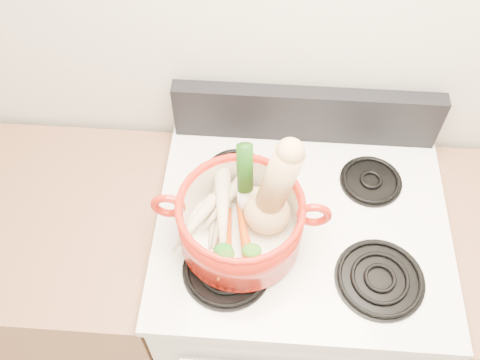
# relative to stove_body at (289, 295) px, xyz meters

# --- Properties ---
(wall_back) EXTENTS (3.50, 0.02, 2.60)m
(wall_back) POSITION_rel_stove_body_xyz_m (0.00, 0.35, 0.84)
(wall_back) COLOR beige
(wall_back) RESTS_ON floor
(stove_body) EXTENTS (0.76, 0.65, 0.92)m
(stove_body) POSITION_rel_stove_body_xyz_m (0.00, 0.00, 0.00)
(stove_body) COLOR silver
(stove_body) RESTS_ON floor
(cooktop) EXTENTS (0.78, 0.67, 0.03)m
(cooktop) POSITION_rel_stove_body_xyz_m (0.00, 0.00, 0.47)
(cooktop) COLOR white
(cooktop) RESTS_ON stove_body
(control_backsplash) EXTENTS (0.76, 0.05, 0.18)m
(control_backsplash) POSITION_rel_stove_body_xyz_m (0.00, 0.30, 0.58)
(control_backsplash) COLOR black
(control_backsplash) RESTS_ON cooktop
(burner_front_left) EXTENTS (0.22, 0.22, 0.02)m
(burner_front_left) POSITION_rel_stove_body_xyz_m (-0.19, -0.16, 0.50)
(burner_front_left) COLOR black
(burner_front_left) RESTS_ON cooktop
(burner_front_right) EXTENTS (0.22, 0.22, 0.02)m
(burner_front_right) POSITION_rel_stove_body_xyz_m (0.19, -0.16, 0.50)
(burner_front_right) COLOR black
(burner_front_right) RESTS_ON cooktop
(burner_back_left) EXTENTS (0.17, 0.17, 0.02)m
(burner_back_left) POSITION_rel_stove_body_xyz_m (-0.19, 0.14, 0.50)
(burner_back_left) COLOR black
(burner_back_left) RESTS_ON cooktop
(burner_back_right) EXTENTS (0.17, 0.17, 0.02)m
(burner_back_right) POSITION_rel_stove_body_xyz_m (0.19, 0.14, 0.50)
(burner_back_right) COLOR black
(burner_back_right) RESTS_ON cooktop
(dutch_oven) EXTENTS (0.31, 0.31, 0.15)m
(dutch_oven) POSITION_rel_stove_body_xyz_m (-0.16, -0.07, 0.58)
(dutch_oven) COLOR #B11C0F
(dutch_oven) RESTS_ON burner_front_left
(pot_handle_left) EXTENTS (0.09, 0.02, 0.09)m
(pot_handle_left) POSITION_rel_stove_body_xyz_m (-0.34, -0.07, 0.64)
(pot_handle_left) COLOR #B11C0F
(pot_handle_left) RESTS_ON dutch_oven
(pot_handle_right) EXTENTS (0.09, 0.02, 0.09)m
(pot_handle_right) POSITION_rel_stove_body_xyz_m (0.01, -0.07, 0.64)
(pot_handle_right) COLOR #B11C0F
(pot_handle_right) RESTS_ON dutch_oven
(squash) EXTENTS (0.18, 0.14, 0.32)m
(squash) POSITION_rel_stove_body_xyz_m (-0.10, -0.05, 0.69)
(squash) COLOR #E1B773
(squash) RESTS_ON dutch_oven
(leek) EXTENTS (0.05, 0.10, 0.26)m
(leek) POSITION_rel_stove_body_xyz_m (-0.16, -0.02, 0.67)
(leek) COLOR silver
(leek) RESTS_ON dutch_oven
(ginger) EXTENTS (0.09, 0.08, 0.04)m
(ginger) POSITION_rel_stove_body_xyz_m (-0.14, 0.02, 0.56)
(ginger) COLOR #D8C585
(ginger) RESTS_ON dutch_oven
(parsnip_0) EXTENTS (0.05, 0.21, 0.06)m
(parsnip_0) POSITION_rel_stove_body_xyz_m (-0.23, -0.03, 0.56)
(parsnip_0) COLOR beige
(parsnip_0) RESTS_ON dutch_oven
(parsnip_1) EXTENTS (0.13, 0.18, 0.06)m
(parsnip_1) POSITION_rel_stove_body_xyz_m (-0.25, -0.04, 0.57)
(parsnip_1) COLOR beige
(parsnip_1) RESTS_ON dutch_oven
(parsnip_2) EXTENTS (0.07, 0.18, 0.05)m
(parsnip_2) POSITION_rel_stove_body_xyz_m (-0.21, -0.05, 0.57)
(parsnip_2) COLOR beige
(parsnip_2) RESTS_ON dutch_oven
(parsnip_3) EXTENTS (0.12, 0.17, 0.05)m
(parsnip_3) POSITION_rel_stove_body_xyz_m (-0.28, -0.08, 0.58)
(parsnip_3) COLOR beige
(parsnip_3) RESTS_ON dutch_oven
(parsnip_4) EXTENTS (0.13, 0.19, 0.05)m
(parsnip_4) POSITION_rel_stove_body_xyz_m (-0.21, -0.02, 0.58)
(parsnip_4) COLOR beige
(parsnip_4) RESTS_ON dutch_oven
(parsnip_5) EXTENTS (0.07, 0.25, 0.07)m
(parsnip_5) POSITION_rel_stove_body_xyz_m (-0.21, -0.06, 0.60)
(parsnip_5) COLOR beige
(parsnip_5) RESTS_ON dutch_oven
(carrot_0) EXTENTS (0.03, 0.17, 0.05)m
(carrot_0) POSITION_rel_stove_body_xyz_m (-0.19, -0.11, 0.56)
(carrot_0) COLOR #BC3309
(carrot_0) RESTS_ON dutch_oven
(carrot_1) EXTENTS (0.04, 0.16, 0.05)m
(carrot_1) POSITION_rel_stove_body_xyz_m (-0.19, -0.14, 0.57)
(carrot_1) COLOR #D55F0A
(carrot_1) RESTS_ON dutch_oven
(carrot_2) EXTENTS (0.08, 0.19, 0.05)m
(carrot_2) POSITION_rel_stove_body_xyz_m (-0.15, -0.10, 0.57)
(carrot_2) COLOR #C04009
(carrot_2) RESTS_ON dutch_oven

